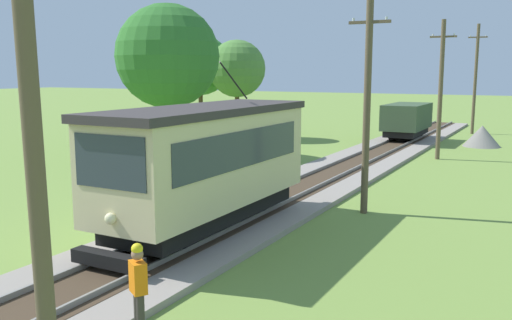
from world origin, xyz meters
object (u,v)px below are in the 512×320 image
object	(u,v)px
utility_pole_mid	(367,104)
track_worker	(138,286)
utility_pole_distant	(475,78)
gravel_pile	(482,136)
utility_pole_far	(441,89)
tree_right_far	(237,69)
freight_car	(407,120)
tree_right_near	(200,65)
utility_pole_near_tram	(35,164)
red_tram	(206,162)
tree_left_near	(168,56)

from	to	relation	value
utility_pole_mid	track_worker	distance (m)	11.12
utility_pole_distant	gravel_pile	bearing A→B (deg)	-78.76
utility_pole_far	tree_right_far	bearing A→B (deg)	167.73
freight_car	tree_right_near	size ratio (longest dim) A/B	0.69
tree_right_far	utility_pole_far	bearing A→B (deg)	-12.27
utility_pole_near_tram	utility_pole_distant	xyz separation A→B (m)	(-0.00, 41.54, 0.60)
red_tram	tree_right_far	distance (m)	24.31
utility_pole_mid	tree_right_far	size ratio (longest dim) A/B	1.03
gravel_pile	tree_left_near	bearing A→B (deg)	-140.28
utility_pole_far	utility_pole_near_tram	bearing A→B (deg)	-90.00
track_worker	tree_left_near	bearing A→B (deg)	68.45
freight_car	utility_pole_distant	world-z (taller)	utility_pole_distant
utility_pole_mid	utility_pole_distant	distance (m)	28.01
utility_pole_distant	tree_left_near	distance (m)	24.82
utility_pole_distant	tree_left_near	world-z (taller)	tree_left_near
utility_pole_far	gravel_pile	size ratio (longest dim) A/B	3.21
utility_pole_distant	track_worker	bearing A→B (deg)	-91.28
track_worker	tree_right_near	bearing A→B (deg)	64.69
freight_car	utility_pole_mid	world-z (taller)	utility_pole_mid
utility_pole_near_tram	gravel_pile	xyz separation A→B (m)	(1.54, 33.78, -3.01)
utility_pole_mid	gravel_pile	world-z (taller)	utility_pole_mid
utility_pole_mid	tree_right_near	distance (m)	24.17
track_worker	red_tram	bearing A→B (deg)	55.18
utility_pole_far	tree_left_near	distance (m)	15.19
utility_pole_distant	tree_right_near	xyz separation A→B (m)	(-17.68, -11.59, 0.98)
utility_pole_far	track_worker	bearing A→B (deg)	-92.05
red_tram	track_worker	bearing A→B (deg)	-67.73
utility_pole_mid	gravel_pile	size ratio (longest dim) A/B	3.09
utility_pole_far	track_worker	xyz separation A→B (m)	(-0.87, -24.15, -2.90)
red_tram	tree_right_far	bearing A→B (deg)	118.00
freight_car	utility_pole_far	distance (m)	7.99
gravel_pile	track_worker	xyz separation A→B (m)	(-2.41, -30.97, 0.30)
utility_pole_far	tree_right_near	distance (m)	17.99
utility_pole_mid	tree_left_near	xyz separation A→B (m)	(-13.85, 7.45, 1.92)
tree_right_near	red_tram	bearing A→B (deg)	-55.81
utility_pole_near_tram	gravel_pile	world-z (taller)	utility_pole_near_tram
gravel_pile	tree_right_far	bearing A→B (deg)	-167.37
utility_pole_distant	track_worker	xyz separation A→B (m)	(-0.87, -38.73, -3.32)
red_tram	utility_pole_far	size ratio (longest dim) A/B	1.13
red_tram	utility_pole_mid	bearing A→B (deg)	54.77
utility_pole_near_tram	track_worker	world-z (taller)	utility_pole_near_tram
gravel_pile	tree_right_near	xyz separation A→B (m)	(-19.22, -3.83, 4.60)
utility_pole_mid	tree_right_near	xyz separation A→B (m)	(-17.68, 16.41, 1.55)
red_tram	utility_pole_near_tram	xyz separation A→B (m)	(3.33, -8.82, 1.51)
freight_car	track_worker	world-z (taller)	freight_car
utility_pole_near_tram	tree_left_near	xyz separation A→B (m)	(-13.85, 20.99, 1.96)
red_tram	tree_left_near	distance (m)	16.45
red_tram	tree_right_near	size ratio (longest dim) A/B	1.13
freight_car	gravel_pile	bearing A→B (deg)	-0.62
utility_pole_far	tree_left_near	bearing A→B (deg)	-156.69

